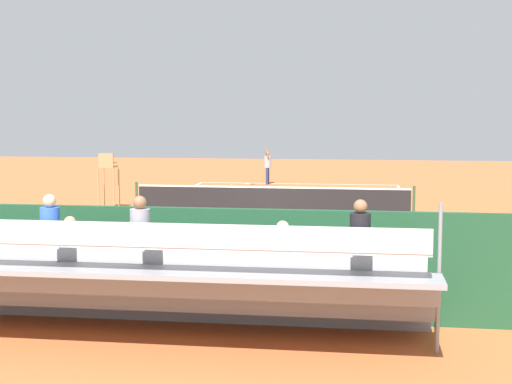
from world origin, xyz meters
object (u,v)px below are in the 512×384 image
at_px(tennis_racket, 248,184).
at_px(tennis_ball_far, 307,192).
at_px(bleacher_stand, 154,280).
at_px(tennis_player, 268,164).
at_px(umpire_chair, 108,175).
at_px(tennis_ball_near, 231,185).
at_px(tennis_net, 272,199).
at_px(equipment_bag, 209,299).
at_px(courtside_bench, 312,281).

bearing_deg(tennis_racket, tennis_ball_far, 134.39).
distance_m(bleacher_stand, tennis_player, 25.89).
bearing_deg(tennis_ball_far, umpire_chair, 45.59).
bearing_deg(tennis_ball_near, tennis_player, -151.38).
xyz_separation_m(tennis_net, tennis_ball_far, (-0.77, -7.12, -0.47)).
height_order(tennis_net, equipment_bag, tennis_net).
height_order(equipment_bag, tennis_ball_near, equipment_bag).
xyz_separation_m(bleacher_stand, umpire_chair, (6.14, -15.36, 0.35)).
distance_m(equipment_bag, tennis_player, 23.97).
bearing_deg(tennis_net, tennis_racket, -76.60).
relative_size(tennis_net, courtside_bench, 5.72).
xyz_separation_m(tennis_net, tennis_racket, (2.49, -10.45, -0.49)).
distance_m(tennis_player, tennis_racket, 1.41).
xyz_separation_m(tennis_net, bleacher_stand, (0.06, 15.36, 0.46)).
distance_m(tennis_player, tennis_ball_far, 4.18).
distance_m(umpire_chair, tennis_ball_near, 10.11).
bearing_deg(tennis_player, bleacher_stand, 93.19).
bearing_deg(equipment_bag, tennis_ball_near, -81.02).
height_order(bleacher_stand, courtside_bench, bleacher_stand).
distance_m(courtside_bench, equipment_bag, 1.99).
bearing_deg(tennis_ball_near, bleacher_stand, 97.15).
bearing_deg(tennis_ball_near, tennis_racket, -128.21).
xyz_separation_m(equipment_bag, tennis_ball_far, (-0.33, -20.52, -0.15)).
height_order(tennis_net, tennis_racket, tennis_net).
bearing_deg(tennis_ball_near, tennis_ball_far, 148.28).
height_order(umpire_chair, tennis_player, umpire_chair).
relative_size(tennis_net, tennis_ball_far, 156.06).
relative_size(bleacher_stand, tennis_player, 4.70).
height_order(courtside_bench, tennis_player, tennis_player).
xyz_separation_m(tennis_racket, tennis_ball_far, (-3.26, 3.33, 0.02)).
bearing_deg(tennis_ball_far, tennis_racket, -45.61).
height_order(courtside_bench, tennis_ball_far, courtside_bench).
distance_m(tennis_net, tennis_racket, 10.75).
height_order(bleacher_stand, equipment_bag, bleacher_stand).
distance_m(umpire_chair, equipment_bag, 15.00).
bearing_deg(tennis_player, tennis_ball_near, 28.62).
distance_m(tennis_racket, tennis_ball_near, 1.13).
bearing_deg(courtside_bench, bleacher_stand, 40.45).
height_order(tennis_net, tennis_player, tennis_player).
relative_size(courtside_bench, equipment_bag, 2.00).
xyz_separation_m(tennis_racket, tennis_ball_near, (0.70, 0.88, 0.02)).
bearing_deg(bleacher_stand, equipment_bag, -104.35).
bearing_deg(bleacher_stand, tennis_player, -86.81).
height_order(tennis_net, bleacher_stand, bleacher_stand).
distance_m(courtside_bench, tennis_ball_far, 20.46).
xyz_separation_m(tennis_net, tennis_player, (1.50, -10.48, 0.51)).
bearing_deg(tennis_racket, tennis_net, 103.40).
bearing_deg(tennis_ball_near, courtside_bench, 103.74).
xyz_separation_m(tennis_net, umpire_chair, (6.20, 0.00, 0.81)).
relative_size(equipment_bag, tennis_ball_far, 13.64).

